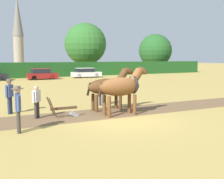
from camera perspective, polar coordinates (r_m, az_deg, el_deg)
ground_plane at (r=13.27m, az=2.26°, el=-6.05°), size 240.00×240.00×0.00m
plowed_furrow_strip at (r=13.36m, az=-20.76°, el=-6.37°), size 35.57×4.07×0.01m
hedgerow at (r=42.37m, az=-19.83°, el=3.67°), size 71.53×1.27×2.23m
tree_center_left at (r=51.63m, az=-5.43°, el=9.19°), size 7.55×7.55×9.16m
tree_center at (r=60.48m, az=8.78°, el=7.82°), size 6.95×6.95×7.90m
church_spire at (r=84.22m, az=-18.57°, el=11.22°), size 3.06×3.06×19.84m
draft_horse_lead_left at (r=14.03m, az=1.98°, el=0.60°), size 2.87×1.06×2.48m
draft_horse_lead_right at (r=15.37m, az=-0.68°, el=0.67°), size 2.91×1.00×2.41m
plow at (r=13.85m, az=-9.26°, el=-4.27°), size 1.57×0.48×1.13m
farmer_at_plow at (r=13.79m, az=-15.08°, el=-2.00°), size 0.47×0.49×1.57m
farmer_beside_team at (r=16.91m, az=-2.11°, el=-0.11°), size 0.43×0.57×1.63m
farmer_onlooker_left at (r=11.28m, az=-18.57°, el=-3.02°), size 0.46×0.69×1.82m
farmer_onlooker_right at (r=15.29m, az=-20.12°, el=-0.72°), size 0.46×0.58×1.80m
parked_car_center at (r=38.85m, az=-14.09°, el=3.05°), size 4.04×2.03×1.48m
parked_car_center_right at (r=41.47m, az=-5.34°, el=3.38°), size 4.39×2.13×1.42m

